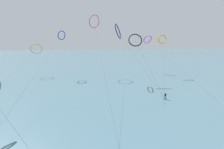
% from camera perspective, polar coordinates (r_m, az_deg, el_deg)
% --- Properties ---
extents(sea_water, '(400.00, 200.00, 0.08)m').
position_cam_1_polar(sea_water, '(112.49, -6.01, 5.83)').
color(sea_water, slate).
rests_on(sea_water, ground).
extents(surfer_teal, '(1.40, 0.71, 1.70)m').
position_cam_1_polar(surfer_teal, '(39.70, 19.69, -7.90)').
color(surfer_teal, teal).
rests_on(surfer_teal, ground).
extents(kite_violet, '(4.42, 56.35, 16.45)m').
position_cam_1_polar(kite_violet, '(70.01, 13.39, 12.94)').
color(kite_violet, purple).
rests_on(kite_violet, ground).
extents(kite_magenta, '(4.99, 48.45, 24.05)m').
position_cam_1_polar(kite_magenta, '(63.31, -6.77, 19.43)').
color(kite_magenta, '#CC288E').
rests_on(kite_magenta, ground).
extents(kite_navy, '(10.77, 21.25, 19.73)m').
position_cam_1_polar(kite_navy, '(51.87, 2.29, 16.12)').
color(kite_navy, navy).
rests_on(kite_navy, ground).
extents(kite_cobalt, '(4.60, 48.25, 17.86)m').
position_cam_1_polar(kite_cobalt, '(61.89, -18.71, 13.92)').
color(kite_cobalt, '#2647B7').
rests_on(kite_cobalt, ground).
extents(kite_lime, '(5.38, 53.56, 12.92)m').
position_cam_1_polar(kite_lime, '(68.06, -26.94, 8.69)').
color(kite_lime, '#8CC62D').
rests_on(kite_lime, ground).
extents(kite_charcoal, '(5.70, 18.27, 16.49)m').
position_cam_1_polar(kite_charcoal, '(51.48, 8.86, 12.83)').
color(kite_charcoal, black).
rests_on(kite_charcoal, ground).
extents(kite_amber, '(11.85, 25.29, 16.46)m').
position_cam_1_polar(kite_amber, '(63.53, 18.57, 12.63)').
color(kite_amber, orange).
rests_on(kite_amber, ground).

